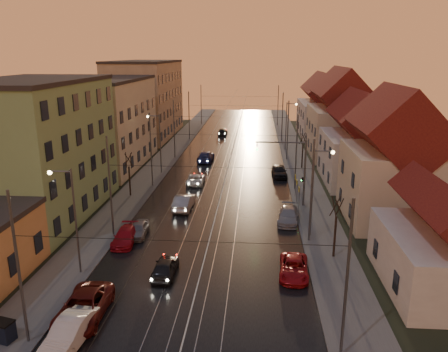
% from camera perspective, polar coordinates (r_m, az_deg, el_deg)
% --- Properties ---
extents(ground, '(160.00, 160.00, 0.00)m').
position_cam_1_polar(ground, '(30.70, -3.74, -14.95)').
color(ground, black).
rests_on(ground, ground).
extents(road, '(16.00, 120.00, 0.04)m').
position_cam_1_polar(road, '(68.07, 0.88, 2.42)').
color(road, black).
rests_on(road, ground).
extents(sidewalk_left, '(4.00, 120.00, 0.15)m').
position_cam_1_polar(sidewalk_left, '(69.35, -7.40, 2.59)').
color(sidewalk_left, '#4C4C4C').
rests_on(sidewalk_left, ground).
extents(sidewalk_right, '(4.00, 120.00, 0.15)m').
position_cam_1_polar(sidewalk_right, '(68.22, 9.30, 2.29)').
color(sidewalk_right, '#4C4C4C').
rests_on(sidewalk_right, ground).
extents(tram_rail_0, '(0.06, 120.00, 0.03)m').
position_cam_1_polar(tram_rail_0, '(68.22, -0.97, 2.48)').
color(tram_rail_0, gray).
rests_on(tram_rail_0, road).
extents(tram_rail_1, '(0.06, 120.00, 0.03)m').
position_cam_1_polar(tram_rail_1, '(68.11, 0.23, 2.46)').
color(tram_rail_1, gray).
rests_on(tram_rail_1, road).
extents(tram_rail_2, '(0.06, 120.00, 0.03)m').
position_cam_1_polar(tram_rail_2, '(68.02, 1.53, 2.44)').
color(tram_rail_2, gray).
rests_on(tram_rail_2, road).
extents(tram_rail_3, '(0.06, 120.00, 0.03)m').
position_cam_1_polar(tram_rail_3, '(67.97, 2.73, 2.42)').
color(tram_rail_3, gray).
rests_on(tram_rail_3, road).
extents(apartment_left_1, '(10.00, 18.00, 13.00)m').
position_cam_1_polar(apartment_left_1, '(46.39, -23.32, 3.04)').
color(apartment_left_1, '#769C63').
rests_on(apartment_left_1, ground).
extents(apartment_left_2, '(10.00, 20.00, 12.00)m').
position_cam_1_polar(apartment_left_2, '(64.55, -15.24, 6.55)').
color(apartment_left_2, '#BDB392').
rests_on(apartment_left_2, ground).
extents(apartment_left_3, '(10.00, 24.00, 14.00)m').
position_cam_1_polar(apartment_left_3, '(87.24, -10.09, 9.77)').
color(apartment_left_3, '#987E62').
rests_on(apartment_left_3, ground).
extents(house_right_0, '(8.16, 10.20, 5.80)m').
position_cam_1_polar(house_right_0, '(33.54, 27.20, -8.42)').
color(house_right_0, beige).
rests_on(house_right_0, ground).
extents(house_right_1, '(8.67, 10.20, 10.80)m').
position_cam_1_polar(house_right_1, '(44.36, 21.34, 1.32)').
color(house_right_1, beige).
rests_on(house_right_1, ground).
extents(house_right_2, '(9.18, 12.24, 9.20)m').
position_cam_1_polar(house_right_2, '(56.78, 17.57, 3.79)').
color(house_right_2, beige).
rests_on(house_right_2, ground).
extents(house_right_3, '(9.18, 14.28, 11.50)m').
position_cam_1_polar(house_right_3, '(71.06, 14.98, 7.20)').
color(house_right_3, beige).
rests_on(house_right_3, ground).
extents(house_right_4, '(9.18, 16.32, 10.00)m').
position_cam_1_polar(house_right_4, '(88.75, 12.87, 8.44)').
color(house_right_4, beige).
rests_on(house_right_4, ground).
extents(catenary_pole_l_0, '(0.16, 0.16, 9.00)m').
position_cam_1_polar(catenary_pole_l_0, '(26.18, -25.24, -11.08)').
color(catenary_pole_l_0, '#595B60').
rests_on(catenary_pole_l_0, ground).
extents(catenary_pole_r_0, '(0.16, 0.16, 9.00)m').
position_cam_1_polar(catenary_pole_r_0, '(23.49, 15.73, -13.24)').
color(catenary_pole_r_0, '#595B60').
rests_on(catenary_pole_r_0, ground).
extents(catenary_pole_l_1, '(0.16, 0.16, 9.00)m').
position_cam_1_polar(catenary_pole_l_1, '(38.92, -14.65, -1.46)').
color(catenary_pole_l_1, '#595B60').
rests_on(catenary_pole_l_1, ground).
extents(catenary_pole_r_1, '(0.16, 0.16, 9.00)m').
position_cam_1_polar(catenary_pole_r_1, '(37.16, 11.36, -2.06)').
color(catenary_pole_r_1, '#595B60').
rests_on(catenary_pole_r_1, ground).
extents(catenary_pole_l_2, '(0.16, 0.16, 9.00)m').
position_cam_1_polar(catenary_pole_l_2, '(52.86, -9.51, 3.31)').
color(catenary_pole_l_2, '#595B60').
rests_on(catenary_pole_l_2, ground).
extents(catenary_pole_r_2, '(0.16, 0.16, 9.00)m').
position_cam_1_polar(catenary_pole_r_2, '(51.58, 9.42, 3.01)').
color(catenary_pole_r_2, '#595B60').
rests_on(catenary_pole_r_2, ground).
extents(catenary_pole_l_3, '(0.16, 0.16, 9.00)m').
position_cam_1_polar(catenary_pole_l_3, '(67.25, -6.53, 6.05)').
color(catenary_pole_l_3, '#595B60').
rests_on(catenary_pole_l_3, ground).
extents(catenary_pole_r_3, '(0.16, 0.16, 9.00)m').
position_cam_1_polar(catenary_pole_r_3, '(66.25, 8.33, 5.84)').
color(catenary_pole_r_3, '#595B60').
rests_on(catenary_pole_r_3, ground).
extents(catenary_pole_l_4, '(0.16, 0.16, 9.00)m').
position_cam_1_polar(catenary_pole_l_4, '(81.87, -4.59, 7.82)').
color(catenary_pole_l_4, '#595B60').
rests_on(catenary_pole_l_4, ground).
extents(catenary_pole_r_4, '(0.16, 0.16, 9.00)m').
position_cam_1_polar(catenary_pole_r_4, '(81.05, 7.63, 7.65)').
color(catenary_pole_r_4, '#595B60').
rests_on(catenary_pole_r_4, ground).
extents(catenary_pole_l_5, '(0.16, 0.16, 9.00)m').
position_cam_1_polar(catenary_pole_l_5, '(99.56, -3.00, 9.24)').
color(catenary_pole_l_5, '#595B60').
rests_on(catenary_pole_l_5, ground).
extents(catenary_pole_r_5, '(0.16, 0.16, 9.00)m').
position_cam_1_polar(catenary_pole_r_5, '(98.88, 7.06, 9.10)').
color(catenary_pole_r_5, '#595B60').
rests_on(catenary_pole_r_5, ground).
extents(street_lamp_0, '(1.75, 0.32, 8.00)m').
position_cam_1_polar(street_lamp_0, '(32.80, -19.40, -4.36)').
color(street_lamp_0, '#595B60').
rests_on(street_lamp_0, ground).
extents(street_lamp_1, '(1.75, 0.32, 8.00)m').
position_cam_1_polar(street_lamp_1, '(38.06, 11.97, -1.06)').
color(street_lamp_1, '#595B60').
rests_on(street_lamp_1, ground).
extents(street_lamp_2, '(1.75, 0.32, 8.00)m').
position_cam_1_polar(street_lamp_2, '(58.62, -8.65, 4.94)').
color(street_lamp_2, '#595B60').
rests_on(street_lamp_2, ground).
extents(street_lamp_3, '(1.75, 0.32, 8.00)m').
position_cam_1_polar(street_lamp_3, '(73.12, 8.38, 7.06)').
color(street_lamp_3, '#595B60').
rests_on(street_lamp_3, ground).
extents(traffic_light_mast, '(5.30, 0.32, 7.20)m').
position_cam_1_polar(traffic_light_mast, '(45.68, 9.30, 1.50)').
color(traffic_light_mast, '#595B60').
rests_on(traffic_light_mast, ground).
extents(bare_tree_0, '(1.09, 1.09, 5.11)m').
position_cam_1_polar(bare_tree_0, '(50.00, -12.25, 0.08)').
color(bare_tree_0, black).
rests_on(bare_tree_0, ground).
extents(bare_tree_1, '(1.09, 1.09, 5.11)m').
position_cam_1_polar(bare_tree_1, '(35.29, 14.35, -6.70)').
color(bare_tree_1, black).
rests_on(bare_tree_1, ground).
extents(bare_tree_2, '(1.09, 1.09, 5.11)m').
position_cam_1_polar(bare_tree_2, '(61.90, 10.23, 3.17)').
color(bare_tree_2, black).
rests_on(bare_tree_2, ground).
extents(driving_car_0, '(1.58, 3.92, 1.33)m').
position_cam_1_polar(driving_car_0, '(32.69, -7.70, -11.71)').
color(driving_car_0, black).
rests_on(driving_car_0, ground).
extents(driving_car_1, '(1.80, 4.78, 1.56)m').
position_cam_1_polar(driving_car_1, '(45.60, -5.27, -3.39)').
color(driving_car_1, '#A5A5AA').
rests_on(driving_car_1, ground).
extents(driving_car_2, '(2.20, 4.54, 1.25)m').
position_cam_1_polar(driving_car_2, '(54.26, -3.71, -0.41)').
color(driving_car_2, silver).
rests_on(driving_car_2, ground).
extents(driving_car_3, '(2.31, 5.38, 1.54)m').
position_cam_1_polar(driving_car_3, '(65.58, -2.41, 2.57)').
color(driving_car_3, '#1A204F').
rests_on(driving_car_3, ground).
extents(driving_car_4, '(1.81, 4.17, 1.40)m').
position_cam_1_polar(driving_car_4, '(87.09, -0.17, 5.81)').
color(driving_car_4, black).
rests_on(driving_car_4, ground).
extents(parked_left_0, '(1.97, 4.64, 1.49)m').
position_cam_1_polar(parked_left_0, '(27.04, -19.52, -18.73)').
color(parked_left_0, silver).
rests_on(parked_left_0, ground).
extents(parked_left_1, '(2.69, 5.57, 1.53)m').
position_cam_1_polar(parked_left_1, '(29.01, -17.88, -15.98)').
color(parked_left_1, '#57120E').
rests_on(parked_left_1, ground).
extents(parked_left_2, '(1.98, 4.40, 1.25)m').
position_cam_1_polar(parked_left_2, '(38.47, -12.78, -7.68)').
color(parked_left_2, '#AA111D').
rests_on(parked_left_2, ground).
extents(parked_left_3, '(1.67, 3.80, 1.27)m').
position_cam_1_polar(parked_left_3, '(39.66, -11.11, -6.84)').
color(parked_left_3, gray).
rests_on(parked_left_3, ground).
extents(parked_right_0, '(2.36, 4.60, 1.24)m').
position_cam_1_polar(parked_right_0, '(32.81, 9.10, -11.75)').
color(parked_right_0, '#AF1118').
rests_on(parked_right_0, ground).
extents(parked_right_1, '(2.47, 4.84, 1.35)m').
position_cam_1_polar(parked_right_1, '(42.45, 8.41, -5.13)').
color(parked_right_1, '#A3A4A9').
rests_on(parked_right_1, ground).
extents(parked_right_2, '(2.10, 4.63, 1.54)m').
position_cam_1_polar(parked_right_2, '(57.74, 7.22, 0.64)').
color(parked_right_2, black).
rests_on(parked_right_2, ground).
extents(dumpster, '(1.36, 1.07, 1.10)m').
position_cam_1_polar(dumpster, '(28.62, -26.92, -17.65)').
color(dumpster, black).
rests_on(dumpster, sidewalk_left).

